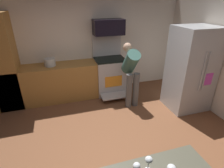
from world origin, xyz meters
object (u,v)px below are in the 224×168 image
at_px(person_cook, 131,71).
at_px(wine_glass_far, 149,161).
at_px(oven_range, 110,74).
at_px(wine_glass_extra, 137,167).
at_px(stock_pot, 50,62).
at_px(microwave, 108,27).
at_px(refrigerator, 191,70).

distance_m(person_cook, wine_glass_far, 2.66).
bearing_deg(oven_range, wine_glass_extra, -102.30).
height_order(oven_range, person_cook, oven_range).
distance_m(oven_range, stock_pot, 1.53).
height_order(microwave, person_cook, microwave).
distance_m(oven_range, microwave, 1.20).
height_order(wine_glass_far, wine_glass_extra, wine_glass_far).
bearing_deg(oven_range, microwave, 90.00).
relative_size(person_cook, wine_glass_far, 8.67).
xyz_separation_m(wine_glass_far, wine_glass_extra, (-0.13, -0.02, -0.01)).
relative_size(microwave, refrigerator, 0.40).
height_order(refrigerator, wine_glass_extra, refrigerator).
distance_m(microwave, wine_glass_extra, 3.48).
xyz_separation_m(person_cook, wine_glass_far, (-0.88, -2.51, 0.18)).
xyz_separation_m(wine_glass_extra, stock_pot, (-0.75, 3.26, -0.03)).
bearing_deg(person_cook, wine_glass_extra, -111.59).
xyz_separation_m(oven_range, stock_pot, (-1.46, 0.01, 0.48)).
distance_m(oven_range, person_cook, 0.84).
height_order(microwave, wine_glass_far, microwave).
bearing_deg(microwave, refrigerator, -41.05).
xyz_separation_m(oven_range, wine_glass_far, (-0.58, -3.22, 0.51)).
height_order(wine_glass_far, stock_pot, stock_pot).
relative_size(refrigerator, wine_glass_far, 11.21).
distance_m(oven_range, refrigerator, 1.97).
height_order(refrigerator, wine_glass_far, refrigerator).
bearing_deg(refrigerator, stock_pot, 157.49).
relative_size(oven_range, microwave, 2.06).
bearing_deg(refrigerator, wine_glass_extra, -137.29).
relative_size(microwave, stock_pot, 2.83).
bearing_deg(wine_glass_far, person_cook, 70.76).
distance_m(oven_range, wine_glass_extra, 3.36).
height_order(person_cook, wine_glass_far, person_cook).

